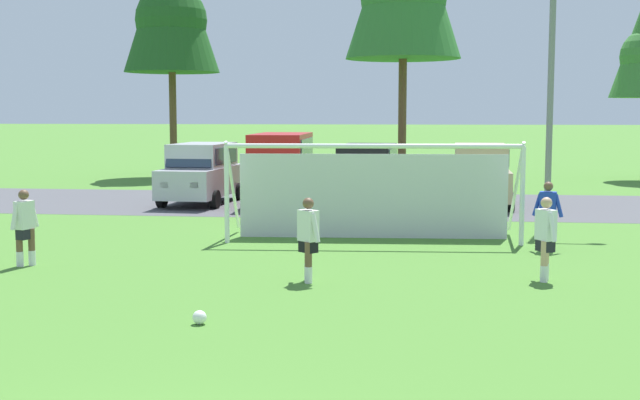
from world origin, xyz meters
The scene contains 14 objects.
ground_plane centered at (0.00, 15.00, 0.00)m, with size 400.00×400.00×0.00m, color #477A2D.
parking_lot_strip centered at (0.00, 23.27, 0.00)m, with size 52.00×8.40×0.01m, color #4C4C51.
soccer_ball centered at (-0.71, 6.17, 0.11)m, with size 0.22×0.22×0.22m.
soccer_goal centered at (1.43, 15.13, 1.29)m, with size 7.53×2.42×2.57m.
player_striker_near centered at (5.07, 10.25, 0.82)m, with size 0.40×0.72×1.64m.
player_midfield_center centered at (0.51, 9.58, 0.82)m, with size 0.56×0.60×1.64m.
player_defender_far centered at (5.65, 13.91, 0.82)m, with size 0.71×0.37×1.64m.
player_winger_left centered at (-5.70, 10.48, 0.82)m, with size 0.36×0.70×1.64m.
parked_car_slot_far_left centered at (-5.17, 22.75, 1.11)m, with size 2.33×4.70×2.16m.
parked_car_slot_left centered at (-2.27, 22.70, 1.34)m, with size 2.30×4.85×2.52m.
parked_car_slot_center_left centered at (0.79, 22.46, 1.11)m, with size 2.36×4.71×2.16m.
parked_car_slot_center centered at (4.70, 23.16, 1.11)m, with size 2.25×4.66×2.16m.
tree_left_edge centered at (-9.77, 34.37, 8.67)m, with size 4.73×4.73×12.61m.
street_lamp centered at (6.47, 18.34, 3.83)m, with size 2.00×0.32×7.38m.
Camera 1 is at (2.68, -6.01, 3.27)m, focal length 46.34 mm.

